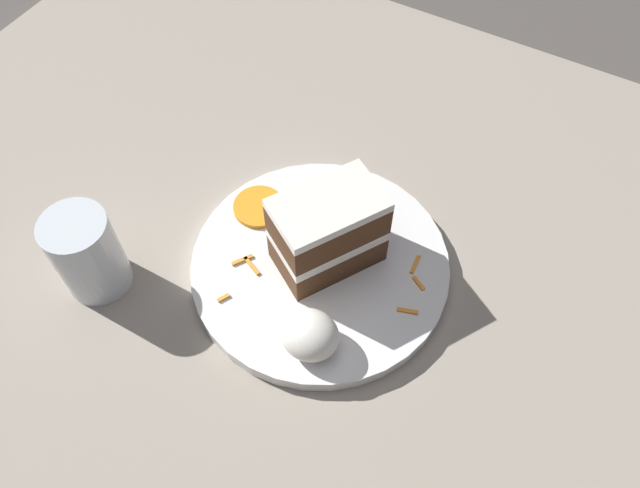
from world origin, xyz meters
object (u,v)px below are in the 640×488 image
(plate, at_px, (320,266))
(orange_garnish, at_px, (259,207))
(cake_slice, at_px, (328,231))
(cream_dollop, at_px, (310,335))
(drinking_glass, at_px, (89,258))

(plate, bearing_deg, orange_garnish, 163.50)
(cake_slice, height_order, orange_garnish, cake_slice)
(cream_dollop, bearing_deg, orange_garnish, 138.84)
(orange_garnish, relative_size, drinking_glass, 0.57)
(plate, xyz_separation_m, drinking_glass, (-0.20, -0.13, 0.04))
(cake_slice, bearing_deg, cream_dollop, -38.84)
(cream_dollop, xyz_separation_m, orange_garnish, (-0.14, 0.12, -0.02))
(cream_dollop, relative_size, orange_garnish, 1.01)
(plate, relative_size, drinking_glass, 2.73)
(cake_slice, height_order, drinking_glass, cake_slice)
(cream_dollop, distance_m, orange_garnish, 0.18)
(orange_garnish, bearing_deg, drinking_glass, -124.30)
(cake_slice, relative_size, drinking_glass, 1.24)
(cake_slice, xyz_separation_m, orange_garnish, (-0.10, 0.02, -0.05))
(plate, xyz_separation_m, cream_dollop, (0.04, -0.09, 0.03))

